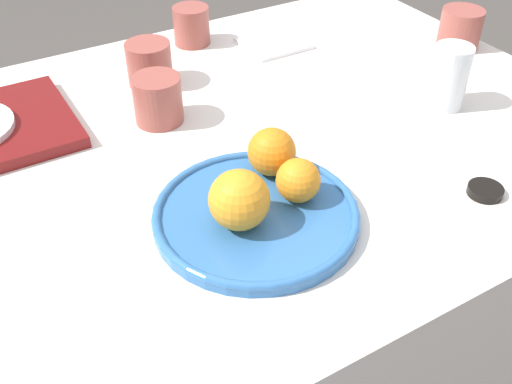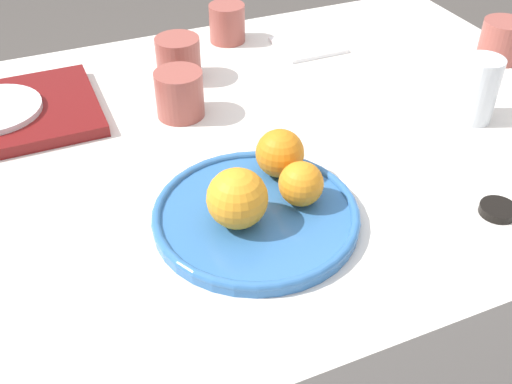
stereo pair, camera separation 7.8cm
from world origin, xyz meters
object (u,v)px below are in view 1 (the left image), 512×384
Objects in this scene: fruit_platter at (256,215)px; orange_1 at (239,200)px; soy_dish at (485,191)px; water_glass at (449,77)px; cup_3 at (149,64)px; cup_2 at (158,100)px; orange_0 at (272,152)px; orange_2 at (298,180)px; cup_0 at (191,26)px; napkin at (274,43)px; cup_1 at (460,28)px.

orange_1 is at bearing -164.86° from fruit_platter.
fruit_platter is 0.33m from soy_dish.
cup_3 is at bearing 140.98° from water_glass.
cup_2 is at bearing 91.79° from fruit_platter.
cup_2 reaches higher than soy_dish.
orange_1 is (-0.10, -0.08, 0.01)m from orange_0.
orange_2 is 0.44m from cup_3.
cup_0 is 0.60× the size of napkin.
water_glass is 0.26m from soy_dish.
orange_0 reaches higher than orange_2.
soy_dish is (0.25, -0.11, -0.04)m from orange_2.
orange_2 reaches higher than napkin.
orange_0 is 1.14× the size of orange_2.
napkin is at bearing 5.23° from cup_3.
orange_0 is 0.12m from orange_1.
napkin is (0.25, 0.46, -0.04)m from orange_2.
cup_0 is 1.53× the size of soy_dish.
orange_1 is at bearing -93.66° from cup_2.
water_glass is (0.38, 0.10, 0.01)m from orange_2.
cup_1 is 0.66× the size of napkin.
cup_0 is at bearing 120.76° from water_glass.
cup_2 is 0.36m from napkin.
orange_1 is 0.97× the size of cup_3.
orange_1 is at bearing -141.40° from orange_0.
cup_1 reaches higher than fruit_platter.
cup_3 is at bearing 86.25° from fruit_platter.
orange_2 is at bearing -1.95° from fruit_platter.
orange_1 is 0.48m from water_glass.
orange_1 is 0.36m from soy_dish.
soy_dish is (-0.00, -0.58, 0.00)m from napkin.
orange_0 is 0.38m from water_glass.
cup_3 reaches higher than cup_1.
cup_2 is at bearing 103.64° from orange_2.
orange_2 reaches higher than fruit_platter.
cup_2 reaches higher than fruit_platter.
fruit_platter is 0.56m from napkin.
napkin is (0.29, 0.03, -0.04)m from cup_3.
water_glass is (0.47, 0.11, 0.00)m from orange_1.
fruit_platter is at bearing -88.21° from cup_2.
fruit_platter is 2.54× the size of water_glass.
orange_0 is at bearing -122.29° from napkin.
water_glass is (0.38, 0.03, 0.01)m from orange_0.
napkin is at bearing 25.57° from cup_2.
orange_0 is 0.37m from cup_3.
napkin is at bearing 61.72° from orange_2.
orange_2 is at bearing 155.26° from soy_dish.
fruit_platter is at bearing 178.05° from orange_2.
cup_1 reaches higher than cup_0.
orange_1 is 0.31m from cup_2.
water_glass is 1.36× the size of cup_2.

